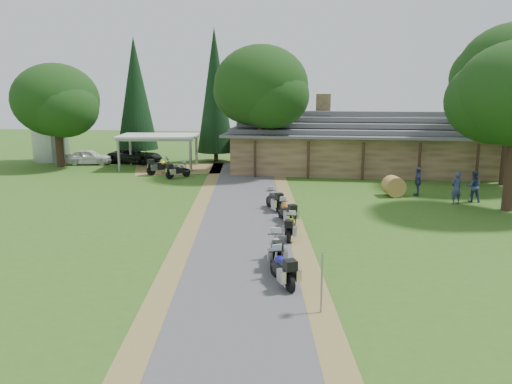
# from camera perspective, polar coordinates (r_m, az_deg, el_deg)

# --- Properties ---
(ground) EXTENTS (120.00, 120.00, 0.00)m
(ground) POSITION_cam_1_polar(r_m,az_deg,el_deg) (18.90, -2.00, -8.79)
(ground) COLOR #355A19
(ground) RESTS_ON ground
(driveway) EXTENTS (51.95, 51.95, 0.00)m
(driveway) POSITION_cam_1_polar(r_m,az_deg,el_deg) (22.71, -1.58, -5.22)
(driveway) COLOR #474749
(driveway) RESTS_ON ground
(lodge) EXTENTS (21.40, 9.40, 4.90)m
(lodge) POSITION_cam_1_polar(r_m,az_deg,el_deg) (41.77, 11.72, 5.76)
(lodge) COLOR brown
(lodge) RESTS_ON ground
(silo) EXTENTS (3.51, 3.51, 6.65)m
(silo) POSITION_cam_1_polar(r_m,az_deg,el_deg) (50.10, -22.53, 7.08)
(silo) COLOR gray
(silo) RESTS_ON ground
(carport) EXTENTS (6.96, 5.07, 2.81)m
(carport) POSITION_cam_1_polar(r_m,az_deg,el_deg) (43.07, -11.01, 4.57)
(carport) COLOR silver
(carport) RESTS_ON ground
(car_white_sedan) EXTENTS (3.06, 5.41, 1.70)m
(car_white_sedan) POSITION_cam_1_polar(r_m,az_deg,el_deg) (46.73, -18.59, 4.03)
(car_white_sedan) COLOR white
(car_white_sedan) RESTS_ON ground
(car_dark_suv) EXTENTS (3.14, 5.61, 2.03)m
(car_dark_suv) POSITION_cam_1_polar(r_m,az_deg,el_deg) (46.32, -13.62, 4.46)
(car_dark_suv) COLOR black
(car_dark_suv) RESTS_ON ground
(motorcycle_row_a) EXTENTS (1.34, 1.93, 1.26)m
(motorcycle_row_a) POSITION_cam_1_polar(r_m,az_deg,el_deg) (17.30, 3.02, -8.54)
(motorcycle_row_a) COLOR navy
(motorcycle_row_a) RESTS_ON ground
(motorcycle_row_b) EXTENTS (0.91, 1.95, 1.29)m
(motorcycle_row_b) POSITION_cam_1_polar(r_m,az_deg,el_deg) (19.20, 2.33, -6.43)
(motorcycle_row_b) COLOR #A6A9AD
(motorcycle_row_b) RESTS_ON ground
(motorcycle_row_c) EXTENTS (0.66, 1.73, 1.17)m
(motorcycle_row_c) POSITION_cam_1_polar(r_m,az_deg,el_deg) (22.42, 4.01, -3.92)
(motorcycle_row_c) COLOR #DCC005
(motorcycle_row_c) RESTS_ON ground
(motorcycle_row_d) EXTENTS (1.32, 1.83, 1.21)m
(motorcycle_row_d) POSITION_cam_1_polar(r_m,az_deg,el_deg) (25.10, 3.53, -2.16)
(motorcycle_row_d) COLOR #B4591C
(motorcycle_row_d) RESTS_ON ground
(motorcycle_row_e) EXTENTS (1.37, 1.88, 1.24)m
(motorcycle_row_e) POSITION_cam_1_polar(r_m,az_deg,el_deg) (27.60, 2.06, -0.83)
(motorcycle_row_e) COLOR black
(motorcycle_row_e) RESTS_ON ground
(motorcycle_carport_a) EXTENTS (1.92, 1.94, 1.41)m
(motorcycle_carport_a) POSITION_cam_1_polar(r_m,az_deg,el_deg) (39.91, -10.87, 3.00)
(motorcycle_carport_a) COLOR yellow
(motorcycle_carport_a) RESTS_ON ground
(motorcycle_carport_b) EXTENTS (1.69, 1.81, 1.28)m
(motorcycle_carport_b) POSITION_cam_1_polar(r_m,az_deg,el_deg) (38.07, -8.90, 2.55)
(motorcycle_carport_b) COLOR slate
(motorcycle_carport_b) RESTS_ON ground
(person_a) EXTENTS (0.77, 0.69, 2.24)m
(person_a) POSITION_cam_1_polar(r_m,az_deg,el_deg) (31.20, 21.95, 0.72)
(person_a) COLOR navy
(person_a) RESTS_ON ground
(person_b) EXTENTS (0.64, 0.48, 2.20)m
(person_b) POSITION_cam_1_polar(r_m,az_deg,el_deg) (32.24, 23.62, 0.88)
(person_b) COLOR navy
(person_b) RESTS_ON ground
(person_c) EXTENTS (0.54, 0.68, 2.12)m
(person_c) POSITION_cam_1_polar(r_m,az_deg,el_deg) (32.82, 18.02, 1.40)
(person_c) COLOR navy
(person_c) RESTS_ON ground
(hay_bale) EXTENTS (1.44, 1.36, 1.25)m
(hay_bale) POSITION_cam_1_polar(r_m,az_deg,el_deg) (32.40, 15.46, 0.64)
(hay_bale) COLOR olive
(hay_bale) RESTS_ON ground
(sign_post) EXTENTS (0.35, 0.06, 1.93)m
(sign_post) POSITION_cam_1_polar(r_m,az_deg,el_deg) (15.19, 7.52, -10.23)
(sign_post) COLOR gray
(sign_post) RESTS_ON ground
(oak_lodge_left) EXTENTS (7.15, 7.15, 11.06)m
(oak_lodge_left) POSITION_cam_1_polar(r_m,az_deg,el_deg) (38.61, 0.57, 10.11)
(oak_lodge_left) COLOR black
(oak_lodge_left) RESTS_ON ground
(oak_silo) EXTENTS (7.20, 7.20, 9.17)m
(oak_silo) POSITION_cam_1_polar(r_m,az_deg,el_deg) (45.98, -21.80, 8.37)
(oak_silo) COLOR black
(oak_silo) RESTS_ON ground
(cedar_near) EXTENTS (3.37, 3.37, 12.00)m
(cedar_near) POSITION_cam_1_polar(r_m,az_deg,el_deg) (46.03, -4.70, 10.93)
(cedar_near) COLOR black
(cedar_near) RESTS_ON ground
(cedar_far) EXTENTS (3.78, 3.78, 11.29)m
(cedar_far) POSITION_cam_1_polar(r_m,az_deg,el_deg) (48.54, -13.56, 10.27)
(cedar_far) COLOR black
(cedar_far) RESTS_ON ground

